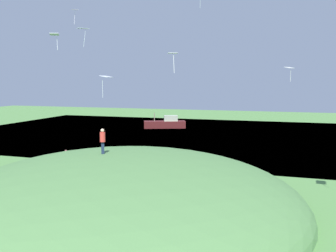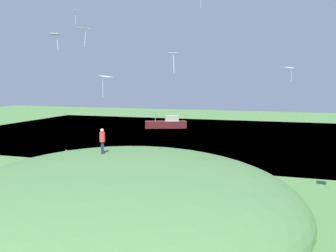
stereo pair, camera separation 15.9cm
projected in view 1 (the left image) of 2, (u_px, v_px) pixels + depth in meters
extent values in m
plane|color=#548744|center=(123.00, 175.00, 34.44)|extent=(160.00, 160.00, 0.00)
cube|color=#396188|center=(193.00, 135.00, 61.07)|extent=(48.54, 80.00, 0.40)
ellipsoid|color=#4F7E45|center=(123.00, 206.00, 25.72)|extent=(25.76, 25.37, 7.26)
cube|color=#501A1B|center=(165.00, 125.00, 69.04)|extent=(4.89, 7.99, 1.31)
cube|color=#A8B69C|center=(171.00, 118.00, 68.97)|extent=(2.38, 2.91, 1.05)
cylinder|color=gray|center=(154.00, 117.00, 68.74)|extent=(0.14, 0.14, 1.57)
cube|color=#1C2943|center=(103.00, 148.00, 25.85)|extent=(0.20, 0.24, 0.86)
cylinder|color=red|center=(103.00, 137.00, 25.76)|extent=(0.51, 0.51, 0.68)
sphere|color=beige|center=(102.00, 130.00, 25.70)|extent=(0.26, 0.26, 0.26)
cube|color=#342F24|center=(66.00, 163.00, 37.31)|extent=(0.27, 0.26, 0.87)
cylinder|color=gold|center=(66.00, 156.00, 37.22)|extent=(0.62, 0.62, 0.68)
sphere|color=brown|center=(66.00, 151.00, 37.17)|extent=(0.26, 0.26, 0.26)
cube|color=white|center=(75.00, 10.00, 44.54)|extent=(1.00, 1.02, 0.10)
cylinder|color=white|center=(75.00, 18.00, 44.76)|extent=(0.24, 0.05, 1.53)
cube|color=silver|center=(289.00, 68.00, 37.24)|extent=(1.12, 1.06, 0.15)
cylinder|color=silver|center=(291.00, 76.00, 37.25)|extent=(0.10, 0.05, 1.18)
cube|color=white|center=(173.00, 53.00, 28.39)|extent=(0.78, 0.89, 0.04)
cylinder|color=white|center=(174.00, 64.00, 28.34)|extent=(0.14, 0.13, 1.35)
cube|color=white|center=(83.00, 28.00, 39.86)|extent=(1.44, 1.44, 0.09)
cylinder|color=white|center=(84.00, 39.00, 39.78)|extent=(0.13, 0.24, 1.70)
cube|color=white|center=(106.00, 77.00, 32.96)|extent=(1.23, 0.89, 0.17)
cylinder|color=white|center=(103.00, 89.00, 32.94)|extent=(0.12, 0.08, 1.60)
cube|color=white|center=(54.00, 34.00, 32.41)|extent=(0.84, 0.95, 0.16)
cylinder|color=white|center=(57.00, 43.00, 32.63)|extent=(0.17, 0.15, 1.17)
cylinder|color=white|center=(200.00, 4.00, 41.84)|extent=(0.18, 0.06, 1.00)
cylinder|color=brown|center=(160.00, 163.00, 37.02)|extent=(0.14, 0.14, 0.95)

